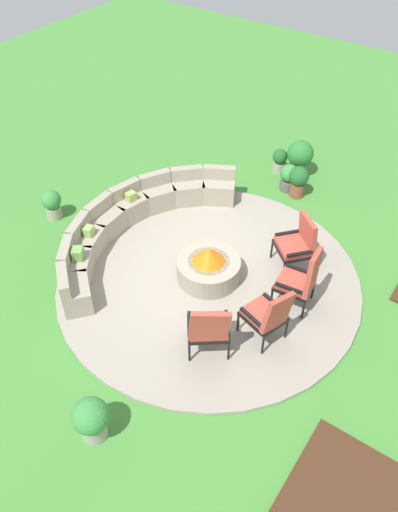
# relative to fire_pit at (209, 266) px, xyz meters

# --- Properties ---
(ground_plane) EXTENTS (24.00, 24.00, 0.00)m
(ground_plane) POSITION_rel_fire_pit_xyz_m (0.00, 0.00, -0.31)
(ground_plane) COLOR #478C38
(patio_circle) EXTENTS (5.23, 5.23, 0.06)m
(patio_circle) POSITION_rel_fire_pit_xyz_m (0.00, 0.00, -0.28)
(patio_circle) COLOR #9E9384
(patio_circle) RESTS_ON ground_plane
(fire_pit) EXTENTS (1.09, 1.09, 0.67)m
(fire_pit) POSITION_rel_fire_pit_xyz_m (0.00, 0.00, 0.00)
(fire_pit) COLOR #9E937F
(fire_pit) RESTS_ON patio_circle
(curved_stone_bench) EXTENTS (4.41, 1.78, 0.71)m
(curved_stone_bench) POSITION_rel_fire_pit_xyz_m (0.15, 1.82, 0.03)
(curved_stone_bench) COLOR #9E937F
(curved_stone_bench) RESTS_ON patio_circle
(lounge_chair_front_left) EXTENTS (0.80, 0.83, 1.07)m
(lounge_chair_front_left) POSITION_rel_fire_pit_xyz_m (-1.30, -0.88, 0.30)
(lounge_chair_front_left) COLOR black
(lounge_chair_front_left) RESTS_ON patio_circle
(lounge_chair_front_right) EXTENTS (0.70, 0.74, 1.07)m
(lounge_chair_front_right) POSITION_rel_fire_pit_xyz_m (-0.58, -1.45, 0.29)
(lounge_chair_front_right) COLOR black
(lounge_chair_front_right) RESTS_ON patio_circle
(lounge_chair_back_left) EXTENTS (0.63, 0.65, 1.18)m
(lounge_chair_back_left) POSITION_rel_fire_pit_xyz_m (0.32, -1.54, 0.32)
(lounge_chair_back_left) COLOR black
(lounge_chair_back_left) RESTS_ON patio_circle
(lounge_chair_back_right) EXTENTS (0.81, 0.83, 1.03)m
(lounge_chair_back_right) POSITION_rel_fire_pit_xyz_m (1.12, -1.08, 0.29)
(lounge_chair_back_right) COLOR black
(lounge_chair_back_right) RESTS_ON patio_circle
(potted_plant_0) EXTENTS (0.41, 0.41, 0.69)m
(potted_plant_0) POSITION_rel_fire_pit_xyz_m (3.11, -0.13, 0.07)
(potted_plant_0) COLOR brown
(potted_plant_0) RESTS_ON ground_plane
(potted_plant_1) EXTENTS (0.38, 0.38, 0.60)m
(potted_plant_1) POSITION_rel_fire_pit_xyz_m (3.19, 0.14, 0.00)
(potted_plant_1) COLOR #605B56
(potted_plant_1) RESTS_ON ground_plane
(potted_plant_2) EXTENTS (0.57, 0.57, 0.81)m
(potted_plant_2) POSITION_rel_fire_pit_xyz_m (3.83, 0.22, 0.14)
(potted_plant_2) COLOR brown
(potted_plant_2) RESTS_ON ground_plane
(potted_plant_3) EXTENTS (0.39, 0.39, 0.62)m
(potted_plant_3) POSITION_rel_fire_pit_xyz_m (-0.32, 3.49, 0.03)
(potted_plant_3) COLOR #A89E8E
(potted_plant_3) RESTS_ON ground_plane
(potted_plant_4) EXTENTS (0.33, 0.33, 0.53)m
(potted_plant_4) POSITION_rel_fire_pit_xyz_m (3.72, 0.63, -0.02)
(potted_plant_4) COLOR #A89E8E
(potted_plant_4) RESTS_ON ground_plane
(potted_plant_5) EXTENTS (0.49, 0.49, 0.71)m
(potted_plant_5) POSITION_rel_fire_pit_xyz_m (-3.24, -0.39, 0.08)
(potted_plant_5) COLOR #A89E8E
(potted_plant_5) RESTS_ON ground_plane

